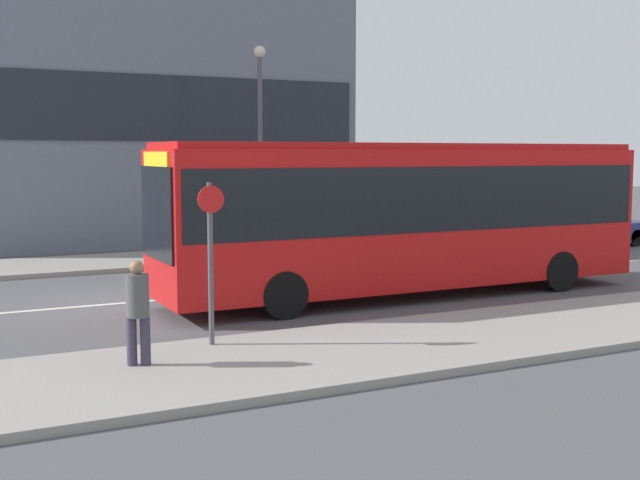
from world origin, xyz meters
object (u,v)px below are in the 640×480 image
at_px(parked_car_0, 480,235).
at_px(parked_car_1, 589,228).
at_px(city_bus, 407,209).
at_px(street_lamp, 260,127).
at_px(pedestrian_near_stop, 138,306).
at_px(bus_stop_sign, 211,251).

relative_size(parked_car_0, parked_car_1, 0.89).
bearing_deg(city_bus, parked_car_0, 44.22).
bearing_deg(street_lamp, city_bus, -86.38).
xyz_separation_m(city_bus, street_lamp, (-0.48, 7.54, 2.06)).
bearing_deg(parked_car_1, pedestrian_near_stop, -153.17).
xyz_separation_m(city_bus, pedestrian_near_stop, (-7.11, -3.75, -0.98)).
xyz_separation_m(pedestrian_near_stop, street_lamp, (6.63, 11.29, 3.04)).
bearing_deg(bus_stop_sign, parked_car_0, 34.77).
distance_m(bus_stop_sign, street_lamp, 12.01).
bearing_deg(bus_stop_sign, pedestrian_near_stop, -151.83).
bearing_deg(bus_stop_sign, parked_car_1, 26.71).
height_order(city_bus, bus_stop_sign, city_bus).
relative_size(parked_car_1, street_lamp, 0.69).
height_order(pedestrian_near_stop, bus_stop_sign, bus_stop_sign).
xyz_separation_m(parked_car_1, street_lamp, (-11.65, 2.05, 3.42)).
distance_m(city_bus, bus_stop_sign, 6.46).
relative_size(parked_car_0, bus_stop_sign, 1.47).
relative_size(parked_car_0, pedestrian_near_stop, 2.49).
xyz_separation_m(parked_car_0, bus_stop_sign, (-11.87, -8.24, 1.03)).
height_order(city_bus, street_lamp, street_lamp).
distance_m(pedestrian_near_stop, street_lamp, 13.44).
xyz_separation_m(parked_car_1, pedestrian_near_stop, (-18.28, -9.25, 0.38)).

